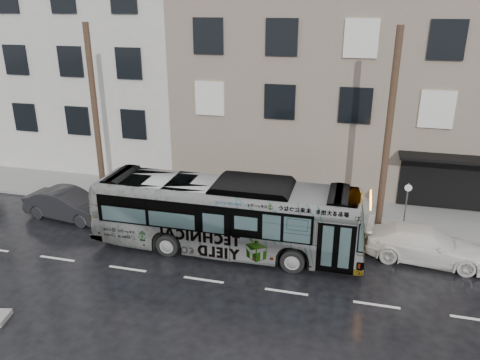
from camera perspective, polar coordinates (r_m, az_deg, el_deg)
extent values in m
plane|color=black|center=(20.41, -2.18, -8.41)|extent=(120.00, 120.00, 0.00)
cube|color=gray|center=(24.63, 1.07, -2.91)|extent=(90.00, 3.60, 0.15)
cube|color=gray|center=(30.11, 14.23, 11.57)|extent=(20.00, 12.00, 11.00)
cube|color=beige|center=(39.00, -23.02, 16.24)|extent=(26.00, 15.00, 16.00)
cylinder|color=#503928|center=(21.08, 17.61, 5.23)|extent=(0.30, 0.30, 9.00)
cylinder|color=#503928|center=(24.59, -17.19, 7.36)|extent=(0.30, 0.30, 9.00)
cylinder|color=slate|center=(22.22, 19.52, -3.27)|extent=(0.06, 0.06, 2.40)
imported|color=#B2B2B2|center=(19.70, -1.70, -4.31)|extent=(11.47, 2.72, 3.19)
imported|color=white|center=(20.72, 21.63, -7.31)|extent=(4.98, 2.36, 1.40)
imported|color=black|center=(24.39, -20.20, -2.81)|extent=(4.60, 2.09, 1.46)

